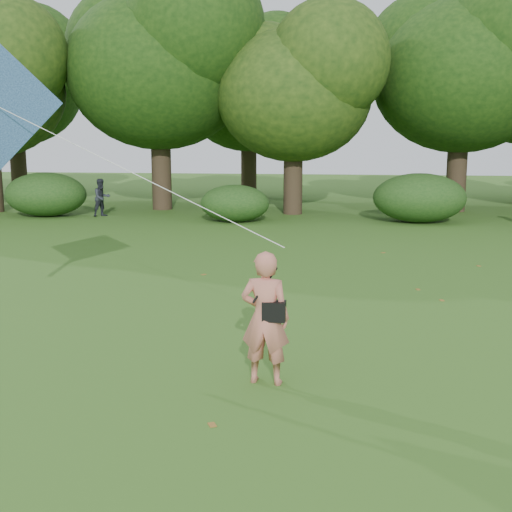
# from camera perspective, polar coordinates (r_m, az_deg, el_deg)

# --- Properties ---
(ground) EXTENTS (100.00, 100.00, 0.00)m
(ground) POSITION_cam_1_polar(r_m,az_deg,el_deg) (7.80, 6.20, -13.81)
(ground) COLOR #265114
(ground) RESTS_ON ground
(man_kite_flyer) EXTENTS (0.68, 0.48, 1.77)m
(man_kite_flyer) POSITION_cam_1_polar(r_m,az_deg,el_deg) (8.40, 0.83, -5.53)
(man_kite_flyer) COLOR #C56F5C
(man_kite_flyer) RESTS_ON ground
(bystander_left) EXTENTS (0.93, 0.95, 1.55)m
(bystander_left) POSITION_cam_1_polar(r_m,az_deg,el_deg) (27.13, -13.55, 5.07)
(bystander_left) COLOR #262932
(bystander_left) RESTS_ON ground
(crossbody_bag) EXTENTS (0.43, 0.20, 0.71)m
(crossbody_bag) POSITION_cam_1_polar(r_m,az_deg,el_deg) (8.32, 1.60, -4.84)
(crossbody_bag) COLOR black
(crossbody_bag) RESTS_ON ground
(tree_line) EXTENTS (54.70, 15.30, 9.48)m
(tree_line) POSITION_cam_1_polar(r_m,az_deg,el_deg) (30.13, 11.07, 14.88)
(tree_line) COLOR #3A2D1E
(tree_line) RESTS_ON ground
(shrub_band) EXTENTS (39.15, 3.22, 1.88)m
(shrub_band) POSITION_cam_1_polar(r_m,az_deg,el_deg) (24.84, 5.80, 5.02)
(shrub_band) COLOR #264919
(shrub_band) RESTS_ON ground
(fallen_leaves) EXTENTS (9.12, 13.53, 0.01)m
(fallen_leaves) POSITION_cam_1_polar(r_m,az_deg,el_deg) (12.12, 13.96, -5.12)
(fallen_leaves) COLOR brown
(fallen_leaves) RESTS_ON ground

